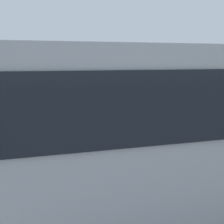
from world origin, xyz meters
name	(u,v)px	position (x,y,z in m)	size (l,w,h in m)	color
ground_plane	(114,140)	(0.00, 0.00, 0.00)	(80.00, 80.00, 0.00)	#38383D
tour_bus	(199,132)	(-0.35, 5.12, 1.64)	(9.30, 2.75, 3.25)	#B7BABF
spectator_far_left	(224,121)	(-3.09, 2.24, 1.07)	(0.57, 0.39, 1.79)	black
spectator_left	(187,126)	(-1.66, 2.41, 1.03)	(0.57, 0.31, 1.73)	black
spectator_centre	(145,124)	(-0.43, 2.03, 1.07)	(0.57, 0.33, 1.79)	#473823
spectator_right	(107,131)	(0.84, 2.32, 1.01)	(0.58, 0.37, 1.70)	#473823
spectator_far_right	(56,136)	(2.28, 2.44, 1.00)	(0.58, 0.34, 1.69)	black
parked_motorcycle_silver	(129,154)	(0.35, 2.87, 0.48)	(2.04, 0.64, 0.99)	black
stunt_motorcycle	(70,104)	(1.37, -2.95, 1.01)	(1.86, 1.13, 1.71)	black
traffic_cone	(126,118)	(-1.16, -2.28, 0.30)	(0.34, 0.34, 0.63)	orange
bay_line_a	(155,125)	(-2.48, -1.87, 0.00)	(0.24, 4.39, 0.01)	white
bay_line_b	(96,129)	(0.37, -1.87, 0.00)	(0.21, 3.64, 0.01)	white
bay_line_c	(29,133)	(3.21, -1.87, 0.00)	(0.22, 4.06, 0.01)	white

